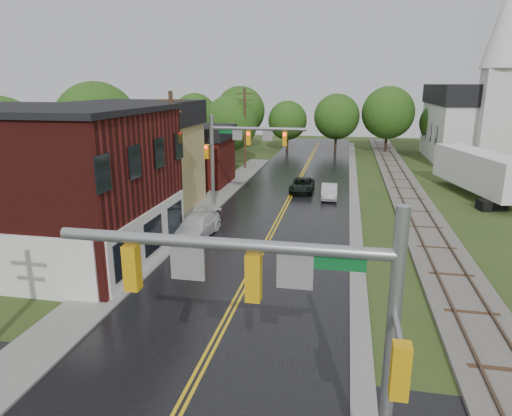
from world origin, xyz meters
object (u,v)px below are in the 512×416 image
(semi_trailer, at_px, (479,171))
(traffic_signal_near, at_px, (289,304))
(tree_left_a, at_px, (1,146))
(suv_dark, at_px, (302,185))
(church, at_px, (478,115))
(utility_pole_b, at_px, (173,157))
(sedan_silver, at_px, (329,191))
(pickup_white, at_px, (197,226))
(traffic_signal_far, at_px, (239,145))
(tree_left_b, at_px, (98,126))
(tree_left_c, at_px, (172,131))
(tree_left_e, at_px, (231,125))
(utility_pole_c, at_px, (245,127))
(brick_building, at_px, (30,183))

(semi_trailer, bearing_deg, traffic_signal_near, -110.59)
(tree_left_a, height_order, suv_dark, tree_left_a)
(tree_left_a, bearing_deg, traffic_signal_near, -40.47)
(traffic_signal_near, xyz_separation_m, semi_trailer, (12.27, 32.65, -2.69))
(church, relative_size, utility_pole_b, 2.22)
(traffic_signal_near, distance_m, utility_pole_b, 22.49)
(sedan_silver, distance_m, pickup_white, 14.18)
(semi_trailer, bearing_deg, traffic_signal_far, -158.28)
(tree_left_b, xyz_separation_m, semi_trailer, (33.59, 2.75, -3.43))
(tree_left_b, xyz_separation_m, tree_left_c, (4.00, 8.00, -1.21))
(utility_pole_b, distance_m, pickup_white, 5.17)
(traffic_signal_near, xyz_separation_m, suv_dark, (-2.67, 31.45, -4.36))
(tree_left_a, height_order, tree_left_b, tree_left_b)
(tree_left_e, bearing_deg, suv_dark, -52.22)
(church, relative_size, semi_trailer, 1.61)
(utility_pole_c, bearing_deg, suv_dark, -54.22)
(tree_left_a, distance_m, pickup_white, 16.08)
(church, relative_size, tree_left_c, 2.61)
(utility_pole_b, bearing_deg, tree_left_a, -179.55)
(church, xyz_separation_m, traffic_signal_near, (-16.53, -51.74, -0.87))
(traffic_signal_near, height_order, sedan_silver, traffic_signal_near)
(utility_pole_b, bearing_deg, traffic_signal_far, 56.32)
(tree_left_e, relative_size, suv_dark, 1.86)
(traffic_signal_near, relative_size, suv_dark, 1.67)
(tree_left_e, bearing_deg, tree_left_c, -129.81)
(tree_left_c, distance_m, semi_trailer, 30.13)
(tree_left_b, bearing_deg, utility_pole_c, 47.61)
(brick_building, relative_size, semi_trailer, 1.15)
(traffic_signal_far, bearing_deg, traffic_signal_near, -74.48)
(suv_dark, bearing_deg, pickup_white, -111.37)
(brick_building, height_order, suv_dark, brick_building)
(tree_left_a, bearing_deg, pickup_white, -8.36)
(traffic_signal_far, bearing_deg, tree_left_b, 161.19)
(tree_left_a, bearing_deg, church, 38.63)
(utility_pole_b, relative_size, sedan_silver, 2.40)
(brick_building, relative_size, sedan_silver, 3.81)
(church, height_order, tree_left_a, church)
(utility_pole_c, height_order, tree_left_e, utility_pole_c)
(tree_left_a, distance_m, sedan_silver, 25.44)
(church, height_order, tree_left_c, church)
(church, relative_size, pickup_white, 4.16)
(traffic_signal_far, height_order, tree_left_c, tree_left_c)
(tree_left_e, xyz_separation_m, suv_dark, (9.65, -12.44, -4.20))
(church, distance_m, traffic_signal_far, 35.59)
(tree_left_c, bearing_deg, church, 22.24)
(church, bearing_deg, pickup_white, -125.76)
(church, distance_m, tree_left_c, 36.59)
(tree_left_b, distance_m, tree_left_e, 16.67)
(church, bearing_deg, suv_dark, -133.43)
(tree_left_e, height_order, semi_trailer, tree_left_e)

